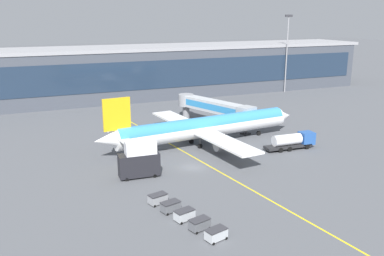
# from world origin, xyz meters

# --- Properties ---
(ground_plane) EXTENTS (700.00, 700.00, 0.00)m
(ground_plane) POSITION_xyz_m (0.00, 0.00, 0.00)
(ground_plane) COLOR #515459
(apron_lead_in_line) EXTENTS (9.96, 79.45, 0.01)m
(apron_lead_in_line) POSITION_xyz_m (2.64, 2.00, 0.00)
(apron_lead_in_line) COLOR yellow
(apron_lead_in_line) RESTS_ON ground_plane
(terminal_building) EXTENTS (175.65, 22.38, 16.61)m
(terminal_building) POSITION_xyz_m (5.50, 69.16, 8.32)
(terminal_building) COLOR #424751
(terminal_building) RESTS_ON ground_plane
(main_airliner) EXTENTS (46.96, 37.39, 11.79)m
(main_airliner) POSITION_xyz_m (7.59, 11.54, 3.83)
(main_airliner) COLOR white
(main_airliner) RESTS_ON ground_plane
(jet_bridge) EXTENTS (10.92, 23.47, 6.52)m
(jet_bridge) POSITION_xyz_m (16.03, 25.24, 4.84)
(jet_bridge) COLOR #B2B7BC
(jet_bridge) RESTS_ON ground_plane
(fuel_tanker) EXTENTS (10.91, 3.06, 3.25)m
(fuel_tanker) POSITION_xyz_m (22.95, 1.73, 1.75)
(fuel_tanker) COLOR #232326
(fuel_tanker) RESTS_ON ground_plane
(catering_lift) EXTENTS (6.94, 2.93, 6.30)m
(catering_lift) POSITION_xyz_m (-10.07, -0.77, 3.07)
(catering_lift) COLOR black
(catering_lift) RESTS_ON ground_plane
(baggage_cart_0) EXTENTS (2.95, 2.19, 1.48)m
(baggage_cart_0) POSITION_xyz_m (-7.38, -24.20, 0.78)
(baggage_cart_0) COLOR #B2B7BC
(baggage_cart_0) RESTS_ON ground_plane
(baggage_cart_1) EXTENTS (2.95, 2.19, 1.48)m
(baggage_cart_1) POSITION_xyz_m (-8.19, -21.10, 0.78)
(baggage_cart_1) COLOR #595B60
(baggage_cart_1) RESTS_ON ground_plane
(baggage_cart_2) EXTENTS (2.95, 2.19, 1.48)m
(baggage_cart_2) POSITION_xyz_m (-9.00, -18.00, 0.78)
(baggage_cart_2) COLOR #B2B7BC
(baggage_cart_2) RESTS_ON ground_plane
(baggage_cart_3) EXTENTS (2.95, 2.19, 1.48)m
(baggage_cart_3) POSITION_xyz_m (-9.81, -14.91, 0.78)
(baggage_cart_3) COLOR #595B60
(baggage_cart_3) RESTS_ON ground_plane
(baggage_cart_4) EXTENTS (2.95, 2.19, 1.48)m
(baggage_cart_4) POSITION_xyz_m (-10.62, -11.81, 0.78)
(baggage_cart_4) COLOR gray
(baggage_cart_4) RESTS_ON ground_plane
(apron_light_mast_0) EXTENTS (2.80, 0.50, 26.63)m
(apron_light_mast_0) POSITION_xyz_m (60.27, 57.20, 15.35)
(apron_light_mast_0) COLOR gray
(apron_light_mast_0) RESTS_ON ground_plane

